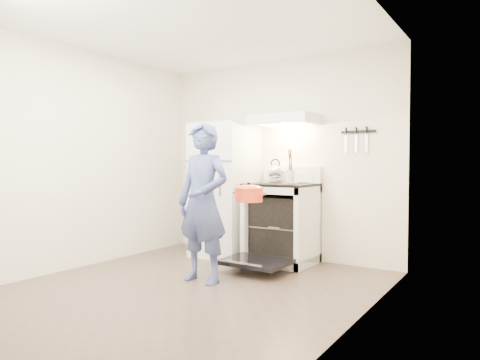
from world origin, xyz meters
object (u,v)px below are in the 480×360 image
at_px(refrigerator, 225,190).
at_px(stove_body, 281,224).
at_px(person, 203,202).
at_px(dutch_oven, 249,195).
at_px(tea_kettle, 275,171).

relative_size(refrigerator, stove_body, 1.85).
bearing_deg(person, stove_body, 76.60).
bearing_deg(dutch_oven, person, -130.16).
distance_m(stove_body, person, 1.24).
bearing_deg(tea_kettle, stove_body, -40.16).
bearing_deg(dutch_oven, refrigerator, 137.69).
bearing_deg(refrigerator, stove_body, 1.77).
height_order(refrigerator, stove_body, refrigerator).
relative_size(refrigerator, tea_kettle, 5.75).
height_order(stove_body, tea_kettle, tea_kettle).
height_order(stove_body, dutch_oven, dutch_oven).
relative_size(person, dutch_oven, 4.41).
distance_m(tea_kettle, person, 1.34).
height_order(stove_body, person, person).
bearing_deg(person, dutch_oven, 49.35).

